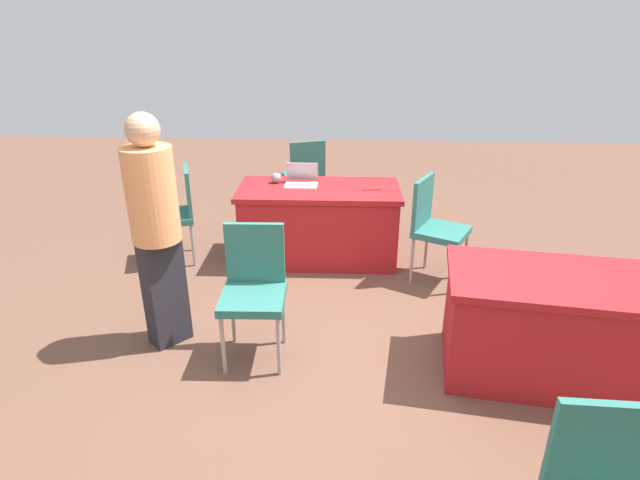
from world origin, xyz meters
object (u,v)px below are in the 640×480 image
table_mid_left (564,328)px  person_attendee_standing (155,223)px  scissors_red (372,189)px  chair_tucked_right (177,209)px  yarn_ball (276,178)px  table_foreground (319,223)px  laptop_silver (301,181)px  chair_aisle (254,284)px  chair_tucked_left (305,173)px  chair_by_pillar (435,223)px

table_mid_left → person_attendee_standing: bearing=-5.4°
scissors_red → chair_tucked_right: bearing=-5.4°
chair_tucked_right → yarn_ball: 1.03m
table_foreground → table_mid_left: size_ratio=0.96×
scissors_red → table_foreground: bearing=-12.4°
table_mid_left → laptop_silver: laptop_silver is taller
person_attendee_standing → chair_aisle: bearing=-56.1°
chair_tucked_left → yarn_ball: (0.21, 1.00, 0.24)m
chair_aisle → table_foreground: bearing=-104.4°
table_foreground → laptop_silver: (0.18, -0.08, 0.41)m
chair_tucked_left → laptop_silver: chair_tucked_left is taller
table_foreground → chair_aisle: chair_aisle is taller
chair_aisle → laptop_silver: chair_aisle is taller
laptop_silver → chair_aisle: bearing=84.9°
yarn_ball → scissors_red: size_ratio=0.57×
chair_by_pillar → laptop_silver: size_ratio=3.00×
table_mid_left → person_attendee_standing: person_attendee_standing is taller
chair_aisle → person_attendee_standing: bearing=-11.4°
chair_tucked_right → laptop_silver: bearing=-98.9°
person_attendee_standing → chair_by_pillar: bearing=-18.8°
laptop_silver → yarn_ball: bearing=-9.6°
person_attendee_standing → scissors_red: bearing=-2.9°
chair_by_pillar → scissors_red: bearing=-95.6°
table_foreground → scissors_red: bearing=175.5°
chair_by_pillar → yarn_ball: chair_by_pillar is taller
laptop_silver → yarn_ball: laptop_silver is taller
chair_tucked_left → chair_aisle: chair_tucked_left is taller
person_attendee_standing → yarn_ball: 1.78m
person_attendee_standing → laptop_silver: (-0.88, -1.61, -0.18)m
table_mid_left → laptop_silver: bearing=-44.4°
chair_tucked_right → chair_tucked_left: bearing=-61.3°
table_mid_left → scissors_red: size_ratio=9.23×
table_foreground → chair_by_pillar: chair_by_pillar is taller
table_foreground → person_attendee_standing: bearing=55.4°
table_mid_left → chair_tucked_left: 3.53m
table_mid_left → chair_by_pillar: (0.66, -1.39, 0.19)m
chair_tucked_left → scissors_red: (-0.74, 1.17, 0.19)m
chair_tucked_right → person_attendee_standing: 1.51m
yarn_ball → scissors_red: bearing=169.8°
chair_tucked_left → chair_by_pillar: bearing=-70.3°
table_foreground → chair_tucked_right: chair_tucked_right is taller
table_mid_left → chair_by_pillar: size_ratio=1.71×
table_foreground → scissors_red: 0.64m
chair_aisle → person_attendee_standing: size_ratio=0.56×
chair_aisle → chair_by_pillar: 1.90m
table_foreground → chair_tucked_right: (1.40, 0.12, 0.17)m
table_foreground → chair_aisle: 1.70m
chair_tucked_right → yarn_ball: (-0.96, -0.25, 0.26)m
table_mid_left → chair_aisle: (2.10, -0.15, 0.19)m
person_attendee_standing → yarn_ball: size_ratio=16.77×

